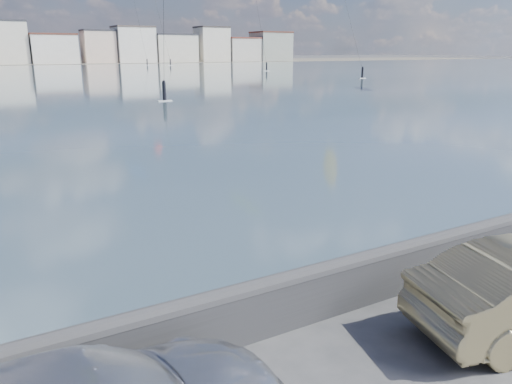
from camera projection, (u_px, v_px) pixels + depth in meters
seawall at (243, 310)px, 8.46m from camera, size 400.00×0.36×1.08m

